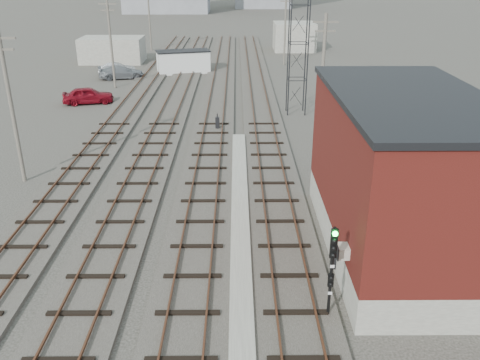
{
  "coord_description": "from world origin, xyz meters",
  "views": [
    {
      "loc": [
        0.34,
        -8.3,
        12.13
      ],
      "look_at": [
        0.5,
        14.88,
        2.2
      ],
      "focal_mm": 38.0,
      "sensor_mm": 36.0,
      "label": 1
    }
  ],
  "objects_px": {
    "site_trailer": "(183,62)",
    "car_silver": "(117,69)",
    "car_red": "(88,95)",
    "car_grey": "(121,72)",
    "signal_mast": "(332,268)",
    "switch_stand": "(217,123)"
  },
  "relations": [
    {
      "from": "site_trailer",
      "to": "car_red",
      "type": "xyz_separation_m",
      "value": [
        -7.53,
        -14.46,
        -0.55
      ]
    },
    {
      "from": "signal_mast",
      "to": "site_trailer",
      "type": "bearing_deg",
      "value": 101.93
    },
    {
      "from": "switch_stand",
      "to": "site_trailer",
      "type": "bearing_deg",
      "value": 106.57
    },
    {
      "from": "site_trailer",
      "to": "car_red",
      "type": "distance_m",
      "value": 16.31
    },
    {
      "from": "signal_mast",
      "to": "car_silver",
      "type": "distance_m",
      "value": 47.87
    },
    {
      "from": "car_red",
      "to": "car_grey",
      "type": "distance_m",
      "value": 11.15
    },
    {
      "from": "car_red",
      "to": "site_trailer",
      "type": "bearing_deg",
      "value": -41.09
    },
    {
      "from": "site_trailer",
      "to": "car_silver",
      "type": "relative_size",
      "value": 1.58
    },
    {
      "from": "site_trailer",
      "to": "car_grey",
      "type": "distance_m",
      "value": 7.55
    },
    {
      "from": "car_red",
      "to": "car_grey",
      "type": "relative_size",
      "value": 0.92
    },
    {
      "from": "signal_mast",
      "to": "switch_stand",
      "type": "bearing_deg",
      "value": 101.94
    },
    {
      "from": "switch_stand",
      "to": "car_silver",
      "type": "height_order",
      "value": "car_silver"
    },
    {
      "from": "site_trailer",
      "to": "car_silver",
      "type": "bearing_deg",
      "value": 174.72
    },
    {
      "from": "signal_mast",
      "to": "car_red",
      "type": "relative_size",
      "value": 0.83
    },
    {
      "from": "switch_stand",
      "to": "car_grey",
      "type": "relative_size",
      "value": 0.25
    },
    {
      "from": "switch_stand",
      "to": "site_trailer",
      "type": "height_order",
      "value": "site_trailer"
    },
    {
      "from": "site_trailer",
      "to": "car_grey",
      "type": "relative_size",
      "value": 1.35
    },
    {
      "from": "site_trailer",
      "to": "car_red",
      "type": "relative_size",
      "value": 1.47
    },
    {
      "from": "car_red",
      "to": "car_silver",
      "type": "distance_m",
      "value": 13.18
    },
    {
      "from": "site_trailer",
      "to": "car_silver",
      "type": "xyz_separation_m",
      "value": [
        -7.67,
        -1.28,
        -0.63
      ]
    },
    {
      "from": "car_silver",
      "to": "car_grey",
      "type": "height_order",
      "value": "car_grey"
    },
    {
      "from": "car_red",
      "to": "car_silver",
      "type": "height_order",
      "value": "car_red"
    }
  ]
}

